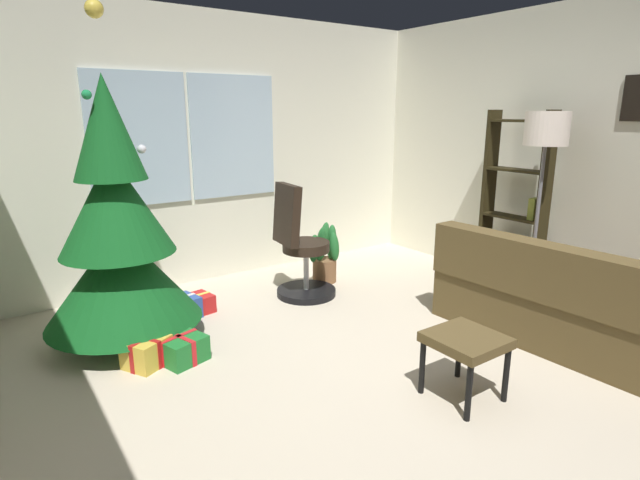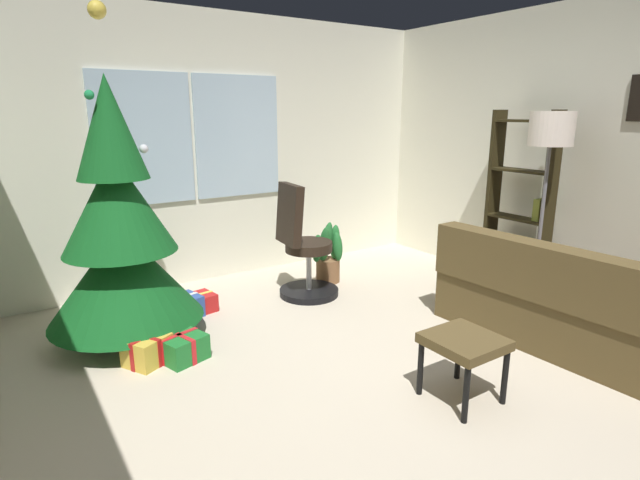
% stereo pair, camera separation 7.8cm
% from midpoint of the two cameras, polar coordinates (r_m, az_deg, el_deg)
% --- Properties ---
extents(ground_plane, '(4.68, 5.37, 0.10)m').
position_cam_midpoint_polar(ground_plane, '(3.43, 10.35, -16.51)').
color(ground_plane, beige).
extents(wall_back_with_windows, '(4.68, 0.12, 2.64)m').
position_cam_midpoint_polar(wall_back_with_windows, '(5.25, -10.49, 10.13)').
color(wall_back_with_windows, silver).
rests_on(wall_back_with_windows, ground_plane).
extents(wall_right_with_frames, '(0.12, 5.37, 2.64)m').
position_cam_midpoint_polar(wall_right_with_frames, '(4.95, 31.74, 7.94)').
color(wall_right_with_frames, silver).
rests_on(wall_right_with_frames, ground_plane).
extents(couch, '(1.58, 2.08, 0.80)m').
position_cam_midpoint_polar(couch, '(4.23, 29.92, -7.09)').
color(couch, brown).
rests_on(couch, ground_plane).
extents(footstool, '(0.40, 0.41, 0.41)m').
position_cam_midpoint_polar(footstool, '(3.16, 16.78, -11.52)').
color(footstool, brown).
rests_on(footstool, ground_plane).
extents(holiday_tree, '(1.13, 1.13, 2.41)m').
position_cam_midpoint_polar(holiday_tree, '(3.94, -21.28, 0.34)').
color(holiday_tree, '#4C331E').
rests_on(holiday_tree, ground_plane).
extents(gift_box_red, '(0.34, 0.28, 0.16)m').
position_cam_midpoint_polar(gift_box_red, '(4.50, -13.43, -7.09)').
color(gift_box_red, red).
rests_on(gift_box_red, ground_plane).
extents(gift_box_green, '(0.37, 0.39, 0.19)m').
position_cam_midpoint_polar(gift_box_green, '(3.73, -15.07, -11.63)').
color(gift_box_green, '#1E722D').
rests_on(gift_box_green, ground_plane).
extents(gift_box_gold, '(0.35, 0.34, 0.20)m').
position_cam_midpoint_polar(gift_box_gold, '(3.73, -18.49, -11.80)').
color(gift_box_gold, gold).
rests_on(gift_box_gold, ground_plane).
extents(gift_box_blue, '(0.28, 0.29, 0.19)m').
position_cam_midpoint_polar(gift_box_blue, '(4.44, -14.59, -7.30)').
color(gift_box_blue, '#2D4C99').
rests_on(gift_box_blue, ground_plane).
extents(office_chair, '(0.56, 0.56, 1.08)m').
position_cam_midpoint_polar(office_chair, '(4.65, -1.47, -1.50)').
color(office_chair, black).
rests_on(office_chair, ground_plane).
extents(bookshelf, '(0.18, 0.64, 1.71)m').
position_cam_midpoint_polar(bookshelf, '(5.17, 22.11, 2.76)').
color(bookshelf, black).
rests_on(bookshelf, ground_plane).
extents(floor_lamp, '(0.36, 0.36, 1.70)m').
position_cam_midpoint_polar(floor_lamp, '(4.63, 25.18, 9.93)').
color(floor_lamp, slate).
rests_on(floor_lamp, ground_plane).
extents(potted_plant, '(0.40, 0.30, 0.65)m').
position_cam_midpoint_polar(potted_plant, '(5.05, 1.36, -1.85)').
color(potted_plant, brown).
rests_on(potted_plant, ground_plane).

